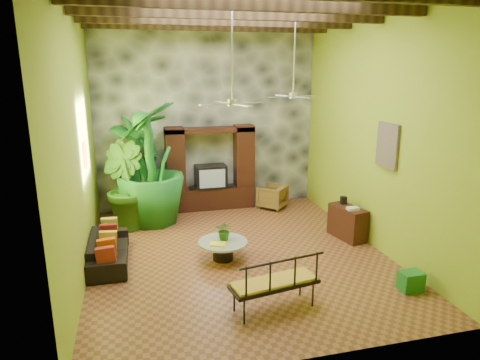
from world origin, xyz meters
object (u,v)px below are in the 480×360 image
object	(u,v)px
green_bin	(411,281)
coffee_table	(223,248)
side_console	(347,223)
wicker_armchair	(272,197)
tall_plant_a	(137,165)
entertainment_center	(210,175)
iron_bench	(276,281)
ceiling_fan_front	(232,91)
ceiling_fan_back	(293,86)
tall_plant_b	(124,186)
tall_plant_c	(150,164)
sofa	(109,250)

from	to	relation	value
green_bin	coffee_table	bearing A→B (deg)	145.40
coffee_table	side_console	size ratio (longest dim) A/B	1.08
wicker_armchair	tall_plant_a	size ratio (longest dim) A/B	0.26
entertainment_center	coffee_table	distance (m)	3.41
wicker_armchair	iron_bench	size ratio (longest dim) A/B	0.47
ceiling_fan_front	side_console	bearing A→B (deg)	12.55
ceiling_fan_front	ceiling_fan_back	world-z (taller)	same
tall_plant_a	entertainment_center	bearing A→B (deg)	-0.40
ceiling_fan_front	tall_plant_b	xyz separation A→B (m)	(-2.09, 2.58, -2.34)
ceiling_fan_back	wicker_armchair	world-z (taller)	ceiling_fan_back
green_bin	iron_bench	bearing A→B (deg)	-178.60
ceiling_fan_front	wicker_armchair	world-z (taller)	ceiling_fan_front
ceiling_fan_front	tall_plant_b	world-z (taller)	ceiling_fan_front
tall_plant_a	tall_plant_b	xyz separation A→B (m)	(-0.36, -0.97, -0.29)
tall_plant_a	tall_plant_c	size ratio (longest dim) A/B	0.89
sofa	ceiling_fan_front	bearing A→B (deg)	-104.05
entertainment_center	ceiling_fan_back	xyz separation A→B (m)	(1.60, -1.94, 2.44)
tall_plant_c	side_console	size ratio (longest dim) A/B	3.27
entertainment_center	coffee_table	xyz separation A→B (m)	(-0.36, -3.32, -0.71)
tall_plant_c	green_bin	distance (m)	6.40
ceiling_fan_back	iron_bench	bearing A→B (deg)	-113.90
sofa	side_console	size ratio (longest dim) A/B	2.02
tall_plant_a	wicker_armchair	bearing A→B (deg)	-6.38
iron_bench	side_console	size ratio (longest dim) A/B	1.63
sofa	green_bin	distance (m)	5.77
iron_bench	tall_plant_b	bearing A→B (deg)	107.88
sofa	coffee_table	size ratio (longest dim) A/B	1.88
entertainment_center	tall_plant_a	world-z (taller)	tall_plant_a
wicker_armchair	green_bin	size ratio (longest dim) A/B	1.80
sofa	tall_plant_b	distance (m)	2.12
tall_plant_c	coffee_table	xyz separation A→B (m)	(1.28, -2.56, -1.27)
sofa	wicker_armchair	xyz separation A→B (m)	(4.29, 2.51, 0.05)
entertainment_center	tall_plant_b	distance (m)	2.48
sofa	coffee_table	bearing A→B (deg)	-99.84
ceiling_fan_front	wicker_armchair	bearing A→B (deg)	59.27
tall_plant_c	wicker_armchair	bearing A→B (deg)	6.36
wicker_armchair	tall_plant_a	distance (m)	3.77
wicker_armchair	side_console	size ratio (longest dim) A/B	0.76
coffee_table	iron_bench	size ratio (longest dim) A/B	0.66
sofa	wicker_armchair	world-z (taller)	wicker_armchair
sofa	entertainment_center	bearing A→B (deg)	-41.40
entertainment_center	wicker_armchair	world-z (taller)	entertainment_center
ceiling_fan_back	coffee_table	world-z (taller)	ceiling_fan_back
wicker_armchair	tall_plant_a	xyz separation A→B (m)	(-3.61, 0.40, 1.03)
iron_bench	green_bin	xyz separation A→B (m)	(2.54, 0.06, -0.37)
entertainment_center	sofa	size ratio (longest dim) A/B	1.27
tall_plant_c	side_console	bearing A→B (deg)	-26.55
tall_plant_a	green_bin	distance (m)	7.13
ceiling_fan_back	entertainment_center	bearing A→B (deg)	129.57
sofa	green_bin	size ratio (longest dim) A/B	4.77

